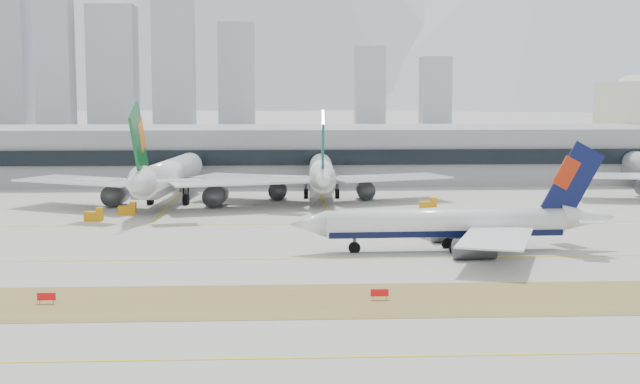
{
  "coord_description": "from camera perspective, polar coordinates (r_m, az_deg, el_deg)",
  "views": [
    {
      "loc": [
        0.21,
        -137.03,
        25.23
      ],
      "look_at": [
        8.08,
        18.0,
        7.5
      ],
      "focal_mm": 50.0,
      "sensor_mm": 36.0,
      "label": 1
    }
  ],
  "objects": [
    {
      "name": "hold_sign_right",
      "position": [
        108.54,
        3.83,
        -6.46
      ],
      "size": [
        2.2,
        0.15,
        1.35
      ],
      "color": "red",
      "rests_on": "ground"
    },
    {
      "name": "widebody_eva",
      "position": [
        198.78,
        -9.79,
        0.93
      ],
      "size": [
        65.34,
        64.29,
        23.42
      ],
      "rotation": [
        0.0,
        0.0,
        1.46
      ],
      "color": "white",
      "rests_on": "ground"
    },
    {
      "name": "taxiing_airliner",
      "position": [
        142.15,
        8.76,
        -2.06
      ],
      "size": [
        52.17,
        45.34,
        17.53
      ],
      "rotation": [
        0.0,
        0.0,
        3.18
      ],
      "color": "white",
      "rests_on": "ground"
    },
    {
      "name": "apron_markings",
      "position": [
        86.82,
        -2.97,
        -10.37
      ],
      "size": [
        360.0,
        122.22,
        0.06
      ],
      "color": "brown",
      "rests_on": "ground"
    },
    {
      "name": "gse_b",
      "position": [
        185.93,
        -12.19,
        -1.1
      ],
      "size": [
        3.55,
        2.0,
        2.6
      ],
      "color": "orange",
      "rests_on": "ground"
    },
    {
      "name": "gse_c",
      "position": [
        190.43,
        6.97,
        -0.83
      ],
      "size": [
        3.55,
        2.0,
        2.6
      ],
      "color": "orange",
      "rests_on": "ground"
    },
    {
      "name": "widebody_cathay",
      "position": [
        208.04,
        0.11,
        1.14
      ],
      "size": [
        60.38,
        59.03,
        21.53
      ],
      "rotation": [
        0.0,
        0.0,
        1.53
      ],
      "color": "white",
      "rests_on": "ground"
    },
    {
      "name": "gse_extra",
      "position": [
        178.66,
        -14.23,
        -1.46
      ],
      "size": [
        3.55,
        2.0,
        2.6
      ],
      "color": "orange",
      "rests_on": "ground"
    },
    {
      "name": "ground",
      "position": [
        139.33,
        -2.95,
        -3.93
      ],
      "size": [
        3000.0,
        3000.0,
        0.0
      ],
      "primitive_type": "plane",
      "color": "#9A9890",
      "rests_on": "ground"
    },
    {
      "name": "city_skyline",
      "position": [
        600.57,
        -13.32,
        8.69
      ],
      "size": [
        342.0,
        49.8,
        140.0
      ],
      "color": "#989EAD",
      "rests_on": "ground"
    },
    {
      "name": "terminal",
      "position": [
        252.49,
        -2.95,
        2.48
      ],
      "size": [
        280.0,
        43.1,
        15.0
      ],
      "color": "gray",
      "rests_on": "ground"
    },
    {
      "name": "hold_sign_left",
      "position": [
        111.2,
        -17.11,
        -6.43
      ],
      "size": [
        2.2,
        0.15,
        1.35
      ],
      "color": "red",
      "rests_on": "ground"
    }
  ]
}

